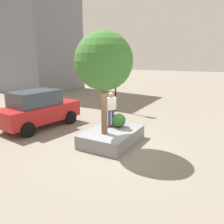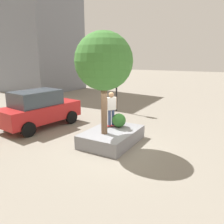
% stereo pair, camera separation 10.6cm
% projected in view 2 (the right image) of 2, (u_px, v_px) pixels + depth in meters
% --- Properties ---
extents(ground_plane, '(120.00, 120.00, 0.00)m').
position_uv_depth(ground_plane, '(111.00, 147.00, 10.25)').
color(ground_plane, gray).
extents(planter_ledge, '(3.06, 2.13, 0.64)m').
position_uv_depth(planter_ledge, '(112.00, 137.00, 10.72)').
color(planter_ledge, gray).
rests_on(planter_ledge, ground).
extents(plaza_tree, '(2.50, 2.50, 4.49)m').
position_uv_depth(plaza_tree, '(104.00, 62.00, 9.44)').
color(plaza_tree, brown).
rests_on(plaza_tree, planter_ledge).
extents(boxwood_shrub, '(0.68, 0.68, 0.68)m').
position_uv_depth(boxwood_shrub, '(119.00, 120.00, 11.08)').
color(boxwood_shrub, '#2D6628').
rests_on(boxwood_shrub, planter_ledge).
extents(skateboard, '(0.76, 0.65, 0.07)m').
position_uv_depth(skateboard, '(111.00, 126.00, 11.19)').
color(skateboard, '#A51E1E').
rests_on(skateboard, planter_ledge).
extents(skateboarder, '(0.47, 0.43, 1.68)m').
position_uv_depth(skateboarder, '(111.00, 106.00, 10.95)').
color(skateboarder, navy).
rests_on(skateboarder, skateboard).
extents(sedan_parked, '(4.91, 2.68, 2.18)m').
position_uv_depth(sedan_parked, '(39.00, 109.00, 13.02)').
color(sedan_parked, '#B21E1E').
rests_on(sedan_parked, ground).
extents(traffic_light_corner, '(0.35, 0.30, 4.93)m').
position_uv_depth(traffic_light_corner, '(117.00, 67.00, 16.30)').
color(traffic_light_corner, black).
rests_on(traffic_light_corner, ground).
extents(brick_midrise, '(7.89, 8.72, 16.92)m').
position_uv_depth(brick_midrise, '(35.00, 19.00, 26.58)').
color(brick_midrise, slate).
rests_on(brick_midrise, ground).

